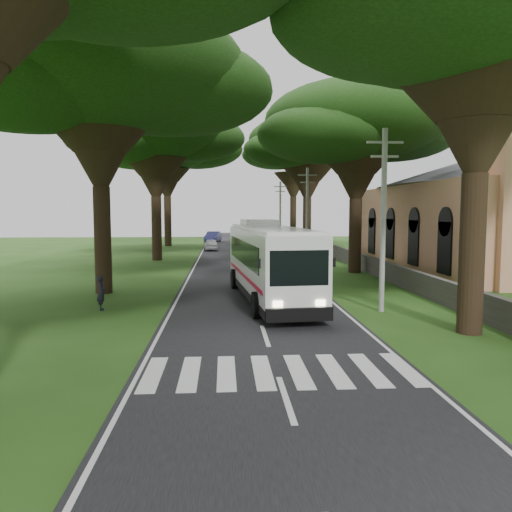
{
  "coord_description": "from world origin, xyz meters",
  "views": [
    {
      "loc": [
        -1.44,
        -15.4,
        4.48
      ],
      "look_at": [
        0.15,
        9.44,
        2.2
      ],
      "focal_mm": 35.0,
      "sensor_mm": 36.0,
      "label": 1
    }
  ],
  "objects_px": {
    "pole_near": "(383,217)",
    "distant_car_b": "(213,237)",
    "church": "(478,205)",
    "distant_car_a": "(211,245)",
    "pole_mid": "(307,214)",
    "distant_car_c": "(240,237)",
    "coach_bus": "(269,261)",
    "pedestrian": "(101,293)",
    "pole_far": "(280,213)"
  },
  "relations": [
    {
      "from": "church",
      "to": "pole_mid",
      "type": "xyz_separation_m",
      "value": [
        -12.36,
        4.45,
        -0.73
      ]
    },
    {
      "from": "pole_near",
      "to": "coach_bus",
      "type": "xyz_separation_m",
      "value": [
        -4.71,
        3.23,
        -2.21
      ]
    },
    {
      "from": "distant_car_b",
      "to": "distant_car_c",
      "type": "distance_m",
      "value": 3.8
    },
    {
      "from": "coach_bus",
      "to": "distant_car_c",
      "type": "distance_m",
      "value": 45.75
    },
    {
      "from": "pole_near",
      "to": "pole_mid",
      "type": "relative_size",
      "value": 1.0
    },
    {
      "from": "pole_mid",
      "to": "coach_bus",
      "type": "distance_m",
      "value": 17.56
    },
    {
      "from": "pole_near",
      "to": "pedestrian",
      "type": "relative_size",
      "value": 5.11
    },
    {
      "from": "church",
      "to": "pedestrian",
      "type": "height_order",
      "value": "church"
    },
    {
      "from": "distant_car_c",
      "to": "pedestrian",
      "type": "xyz_separation_m",
      "value": [
        -7.78,
        -47.77,
        0.1
      ]
    },
    {
      "from": "pedestrian",
      "to": "coach_bus",
      "type": "bearing_deg",
      "value": -91.47
    },
    {
      "from": "pole_mid",
      "to": "distant_car_a",
      "type": "xyz_separation_m",
      "value": [
        -8.42,
        14.5,
        -3.5
      ]
    },
    {
      "from": "church",
      "to": "distant_car_b",
      "type": "relative_size",
      "value": 5.27
    },
    {
      "from": "pole_mid",
      "to": "pole_far",
      "type": "distance_m",
      "value": 20.0
    },
    {
      "from": "pole_near",
      "to": "coach_bus",
      "type": "bearing_deg",
      "value": 145.55
    },
    {
      "from": "pole_far",
      "to": "pole_mid",
      "type": "bearing_deg",
      "value": -90.0
    },
    {
      "from": "pole_near",
      "to": "distant_car_b",
      "type": "height_order",
      "value": "pole_near"
    },
    {
      "from": "pole_mid",
      "to": "pedestrian",
      "type": "relative_size",
      "value": 5.11
    },
    {
      "from": "pole_near",
      "to": "pole_far",
      "type": "distance_m",
      "value": 40.0
    },
    {
      "from": "coach_bus",
      "to": "pole_mid",
      "type": "bearing_deg",
      "value": 69.05
    },
    {
      "from": "pole_far",
      "to": "church",
      "type": "bearing_deg",
      "value": -63.18
    },
    {
      "from": "coach_bus",
      "to": "pedestrian",
      "type": "bearing_deg",
      "value": -170.58
    },
    {
      "from": "pole_mid",
      "to": "distant_car_c",
      "type": "height_order",
      "value": "pole_mid"
    },
    {
      "from": "coach_bus",
      "to": "church",
      "type": "bearing_deg",
      "value": 30.54
    },
    {
      "from": "church",
      "to": "pedestrian",
      "type": "distance_m",
      "value": 28.99
    },
    {
      "from": "pole_near",
      "to": "distant_car_c",
      "type": "relative_size",
      "value": 1.77
    },
    {
      "from": "distant_car_b",
      "to": "pole_far",
      "type": "bearing_deg",
      "value": -35.06
    },
    {
      "from": "distant_car_a",
      "to": "pole_near",
      "type": "bearing_deg",
      "value": 99.36
    },
    {
      "from": "church",
      "to": "distant_car_a",
      "type": "relative_size",
      "value": 6.33
    },
    {
      "from": "pole_near",
      "to": "distant_car_a",
      "type": "relative_size",
      "value": 2.11
    },
    {
      "from": "church",
      "to": "pedestrian",
      "type": "xyz_separation_m",
      "value": [
        -24.85,
        -14.36,
        -4.13
      ]
    },
    {
      "from": "coach_bus",
      "to": "pedestrian",
      "type": "xyz_separation_m",
      "value": [
        -7.78,
        -2.04,
        -1.19
      ]
    },
    {
      "from": "pole_mid",
      "to": "pedestrian",
      "type": "height_order",
      "value": "pole_mid"
    },
    {
      "from": "pole_near",
      "to": "distant_car_b",
      "type": "bearing_deg",
      "value": 99.84
    },
    {
      "from": "distant_car_c",
      "to": "pedestrian",
      "type": "height_order",
      "value": "pedestrian"
    },
    {
      "from": "pole_far",
      "to": "distant_car_c",
      "type": "xyz_separation_m",
      "value": [
        -4.7,
        8.96,
        -3.5
      ]
    },
    {
      "from": "distant_car_b",
      "to": "pedestrian",
      "type": "bearing_deg",
      "value": -83.21
    },
    {
      "from": "coach_bus",
      "to": "distant_car_b",
      "type": "bearing_deg",
      "value": 89.46
    },
    {
      "from": "coach_bus",
      "to": "distant_car_b",
      "type": "xyz_separation_m",
      "value": [
        -3.79,
        45.76,
        -1.19
      ]
    },
    {
      "from": "distant_car_c",
      "to": "pole_far",
      "type": "bearing_deg",
      "value": 105.53
    },
    {
      "from": "pole_near",
      "to": "church",
      "type": "bearing_deg",
      "value": 51.5
    },
    {
      "from": "pole_mid",
      "to": "distant_car_b",
      "type": "relative_size",
      "value": 1.76
    },
    {
      "from": "distant_car_a",
      "to": "pole_mid",
      "type": "bearing_deg",
      "value": 115.78
    },
    {
      "from": "distant_car_c",
      "to": "distant_car_a",
      "type": "bearing_deg",
      "value": 63.43
    },
    {
      "from": "distant_car_a",
      "to": "distant_car_c",
      "type": "height_order",
      "value": "distant_car_c"
    },
    {
      "from": "pole_near",
      "to": "coach_bus",
      "type": "relative_size",
      "value": 0.63
    },
    {
      "from": "pole_near",
      "to": "distant_car_c",
      "type": "xyz_separation_m",
      "value": [
        -4.7,
        48.96,
        -3.5
      ]
    },
    {
      "from": "pole_near",
      "to": "distant_car_c",
      "type": "distance_m",
      "value": 49.31
    },
    {
      "from": "pole_mid",
      "to": "distant_car_c",
      "type": "relative_size",
      "value": 1.77
    },
    {
      "from": "church",
      "to": "distant_car_a",
      "type": "height_order",
      "value": "church"
    },
    {
      "from": "pole_near",
      "to": "distant_car_b",
      "type": "distance_m",
      "value": 49.84
    }
  ]
}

